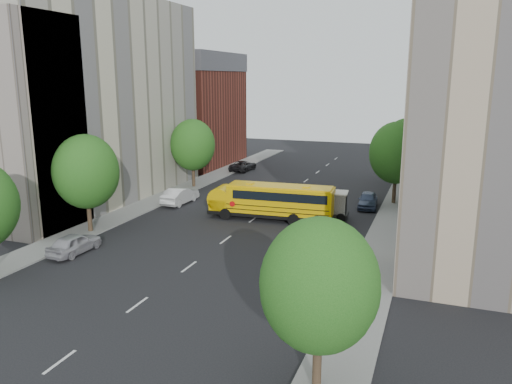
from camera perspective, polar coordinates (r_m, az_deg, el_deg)
The scene contains 22 objects.
ground at distance 40.25m, azimuth -2.33°, elevation -4.63°, with size 120.00×120.00×0.00m, color black.
sidewalk_left at distance 49.72m, azimuth -12.39°, elevation -1.43°, with size 3.00×80.00×0.12m, color slate.
sidewalk_right at distance 42.28m, azimuth 14.97°, elevation -4.12°, with size 3.00×80.00×0.12m, color slate.
lane_markings at distance 49.27m, azimuth 2.16°, elevation -1.33°, with size 0.15×64.00×0.01m, color silver.
building_left_cream at distance 52.89m, azimuth -18.36°, elevation 9.97°, with size 10.00×26.00×20.00m, color #C0B99A.
building_left_redbrick at distance 71.62m, azimuth -7.09°, elevation 8.32°, with size 10.00×15.00×13.00m, color maroon.
building_left_near at distance 45.25m, azimuth -26.54°, elevation 6.97°, with size 10.00×7.00×17.00m, color tan.
building_right_near at distance 31.24m, azimuth 26.06°, elevation 4.93°, with size 10.00×7.00×17.00m, color tan.
building_right_far at distance 55.55m, azimuth 23.86°, elevation 8.61°, with size 10.00×22.00×18.00m, color tan.
building_right_sidewall at distance 44.59m, azimuth 24.58°, elevation 7.74°, with size 10.10×0.30×18.00m, color brown.
street_tree_1 at distance 41.30m, azimuth -18.85°, elevation 2.21°, with size 5.12×5.12×7.90m.
street_tree_2 at distance 56.22m, azimuth -7.25°, elevation 5.36°, with size 4.99×4.99×7.71m.
street_tree_3 at distance 19.39m, azimuth 7.26°, elevation -10.54°, with size 4.61×4.61×7.11m.
street_tree_4 at distance 50.02m, azimuth 15.77°, elevation 4.33°, with size 5.25×5.25×8.10m.
street_tree_5 at distance 61.94m, azimuth 16.72°, elevation 5.50°, with size 4.86×4.86×7.51m.
school_bus at distance 43.44m, azimuth 1.72°, elevation -0.89°, with size 11.36×3.43×3.16m.
safari_truck at distance 44.22m, azimuth 6.81°, elevation -1.32°, with size 6.00×2.69×2.49m.
parked_car_0 at distance 37.61m, azimuth -20.05°, elevation -5.53°, with size 1.73×4.31×1.47m, color #ABA9B0.
parked_car_1 at distance 49.71m, azimuth -8.67°, elevation -0.40°, with size 1.70×4.89×1.61m, color silver.
parked_car_2 at distance 66.63m, azimuth -1.49°, elevation 3.03°, with size 2.25×4.89×1.36m, color black.
parked_car_3 at distance 29.30m, azimuth 8.51°, elevation -10.07°, with size 2.15×5.28×1.53m, color maroon.
parked_car_4 at distance 48.78m, azimuth 12.65°, elevation -0.90°, with size 1.75×4.36×1.49m, color #384663.
Camera 1 is at (14.89, -35.37, 12.15)m, focal length 35.00 mm.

